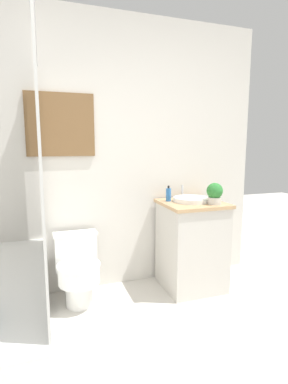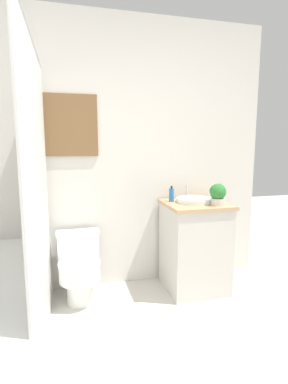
% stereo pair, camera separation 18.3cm
% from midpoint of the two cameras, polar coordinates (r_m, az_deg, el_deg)
% --- Properties ---
extents(wall_back, '(3.28, 0.07, 2.50)m').
position_cam_midpoint_polar(wall_back, '(2.78, -11.72, 6.94)').
color(wall_back, silver).
rests_on(wall_back, ground_plane).
extents(toilet, '(0.37, 0.47, 0.59)m').
position_cam_midpoint_polar(toilet, '(2.70, -14.45, -14.03)').
color(toilet, white).
rests_on(toilet, ground_plane).
extents(vanity, '(0.56, 0.55, 0.82)m').
position_cam_midpoint_polar(vanity, '(2.88, 7.18, -9.95)').
color(vanity, beige).
rests_on(vanity, ground_plane).
extents(sink, '(0.34, 0.37, 0.13)m').
position_cam_midpoint_polar(sink, '(2.79, 7.16, -1.41)').
color(sink, white).
rests_on(sink, vanity).
extents(soap_bottle, '(0.05, 0.05, 0.15)m').
position_cam_midpoint_polar(soap_bottle, '(2.79, 2.81, -0.49)').
color(soap_bottle, '#2D6BB2').
rests_on(soap_bottle, vanity).
extents(potted_plant, '(0.14, 0.14, 0.19)m').
position_cam_midpoint_polar(potted_plant, '(2.69, 11.43, -0.22)').
color(potted_plant, beige).
rests_on(potted_plant, vanity).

